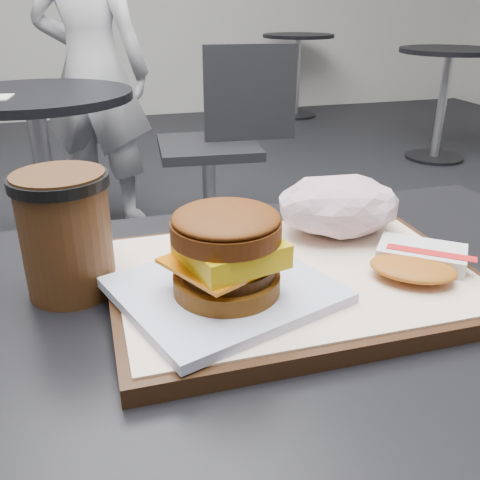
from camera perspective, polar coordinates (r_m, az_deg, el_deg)
name	(u,v)px	position (r m, az deg, el deg)	size (l,w,h in m)	color
customer_table	(294,457)	(0.65, 5.79, -22.04)	(0.80, 0.60, 0.77)	#A5A5AA
serving_tray	(292,279)	(0.57, 5.61, -4.14)	(0.38, 0.28, 0.02)	black
breakfast_sandwich	(226,261)	(0.49, -1.48, -2.26)	(0.23, 0.22, 0.09)	white
hash_brown	(418,261)	(0.59, 18.43, -2.11)	(0.14, 0.13, 0.02)	silver
crumpled_wrapper	(339,206)	(0.65, 10.52, 3.61)	(0.15, 0.12, 0.07)	silver
coffee_cup	(66,230)	(0.56, -18.11, 1.06)	(0.10, 0.10, 0.13)	#40220F
neighbor_table	(41,147)	(2.12, -20.50, 9.24)	(0.70, 0.70, 0.75)	black
neighbor_chair	(223,135)	(2.37, -1.81, 11.17)	(0.62, 0.46, 0.88)	#A8A8AD
patron	(92,71)	(2.69, -15.50, 16.95)	(0.54, 0.35, 1.48)	silver
bg_table_near	(446,77)	(4.02, 21.13, 15.87)	(0.66, 0.66, 0.75)	black
bg_table_far	(298,55)	(5.31, 6.16, 18.99)	(0.66, 0.66, 0.75)	black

